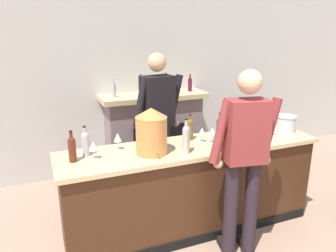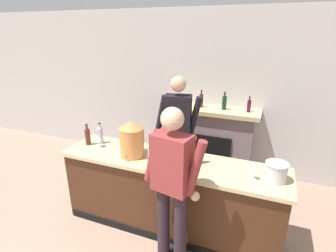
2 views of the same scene
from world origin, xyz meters
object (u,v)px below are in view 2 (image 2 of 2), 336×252
(wine_bottle_port_short, at_px, (151,152))
(person_bartender, at_px, (178,134))
(wine_glass_mid_counter, at_px, (255,169))
(ice_bucket_steel, at_px, (276,172))
(wine_bottle_rose_blush, at_px, (199,153))
(wine_bottle_merlot_tall, at_px, (178,145))
(wine_glass_front_right, at_px, (181,152))
(wine_glass_front_left, at_px, (122,137))
(fireplace_stone, at_px, (211,140))
(wine_glass_by_dispenser, at_px, (186,154))
(copper_dispenser, at_px, (132,139))
(wine_glass_near_bucket, at_px, (99,138))
(person_customer, at_px, (172,186))
(wine_bottle_riesling_slim, at_px, (88,135))
(wine_bottle_burgundy_dark, at_px, (100,134))

(wine_bottle_port_short, bearing_deg, person_bartender, 88.47)
(wine_glass_mid_counter, bearing_deg, ice_bucket_steel, 13.79)
(wine_bottle_rose_blush, bearing_deg, wine_bottle_merlot_tall, 159.35)
(wine_glass_mid_counter, bearing_deg, wine_glass_front_right, 172.15)
(wine_glass_front_left, bearing_deg, wine_glass_mid_counter, -7.76)
(fireplace_stone, relative_size, wine_bottle_merlot_tall, 5.52)
(wine_glass_mid_counter, bearing_deg, fireplace_stone, 116.19)
(fireplace_stone, relative_size, wine_glass_by_dispenser, 9.15)
(wine_bottle_merlot_tall, xyz_separation_m, wine_glass_front_left, (-0.77, -0.00, -0.01))
(copper_dispenser, relative_size, wine_glass_by_dispenser, 2.63)
(copper_dispenser, relative_size, wine_bottle_port_short, 1.31)
(fireplace_stone, height_order, wine_glass_near_bucket, fireplace_stone)
(wine_glass_mid_counter, height_order, wine_glass_front_right, wine_glass_mid_counter)
(person_customer, xyz_separation_m, ice_bucket_steel, (0.92, 0.53, 0.07))
(person_bartender, height_order, wine_bottle_port_short, person_bartender)
(person_customer, height_order, wine_bottle_riesling_slim, person_customer)
(person_bartender, bearing_deg, wine_glass_near_bucket, -143.28)
(ice_bucket_steel, bearing_deg, fireplace_stone, 122.45)
(fireplace_stone, xyz_separation_m, wine_glass_mid_counter, (0.81, -1.64, 0.47))
(person_customer, bearing_deg, wine_bottle_burgundy_dark, 152.57)
(wine_glass_near_bucket, xyz_separation_m, wine_glass_mid_counter, (1.94, -0.08, -0.00))
(wine_bottle_merlot_tall, relative_size, wine_glass_front_right, 1.79)
(wine_glass_front_right, bearing_deg, ice_bucket_steel, -3.53)
(wine_bottle_burgundy_dark, bearing_deg, wine_glass_front_right, -3.53)
(person_bartender, distance_m, wine_bottle_riesling_slim, 1.22)
(wine_glass_near_bucket, bearing_deg, wine_bottle_merlot_tall, 8.41)
(wine_bottle_rose_blush, distance_m, wine_glass_front_left, 1.07)
(wine_glass_mid_counter, distance_m, wine_glass_by_dispenser, 0.74)
(wine_bottle_port_short, xyz_separation_m, wine_glass_front_right, (0.28, 0.22, -0.04))
(fireplace_stone, xyz_separation_m, ice_bucket_steel, (1.01, -1.59, 0.45))
(fireplace_stone, bearing_deg, wine_bottle_merlot_tall, -94.04)
(wine_bottle_burgundy_dark, bearing_deg, wine_glass_mid_counter, -5.32)
(ice_bucket_steel, xyz_separation_m, wine_glass_near_bucket, (-2.14, 0.03, 0.02))
(ice_bucket_steel, distance_m, wine_bottle_port_short, 1.32)
(wine_bottle_rose_blush, bearing_deg, person_bartender, 128.57)
(person_customer, xyz_separation_m, wine_glass_mid_counter, (0.71, 0.48, 0.09))
(wine_bottle_port_short, height_order, wine_bottle_riesling_slim, wine_bottle_port_short)
(wine_bottle_rose_blush, bearing_deg, wine_bottle_port_short, -155.44)
(wine_glass_near_bucket, xyz_separation_m, wine_glass_front_left, (0.26, 0.15, 0.00))
(wine_glass_front_right, bearing_deg, wine_bottle_riesling_slim, -178.76)
(fireplace_stone, relative_size, wine_bottle_burgundy_dark, 5.36)
(wine_glass_near_bucket, distance_m, wine_glass_mid_counter, 1.94)
(person_customer, relative_size, wine_bottle_merlot_tall, 6.34)
(wine_bottle_burgundy_dark, xyz_separation_m, wine_glass_front_right, (1.17, -0.07, -0.02))
(wine_bottle_rose_blush, distance_m, wine_glass_near_bucket, 1.33)
(wine_glass_mid_counter, bearing_deg, wine_bottle_riesling_slim, 177.69)
(wine_glass_front_right, bearing_deg, person_bartender, 113.50)
(wine_bottle_port_short, distance_m, wine_bottle_riesling_slim, 1.03)
(person_customer, bearing_deg, wine_glass_by_dispenser, 93.19)
(wine_glass_by_dispenser, bearing_deg, person_customer, -86.81)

